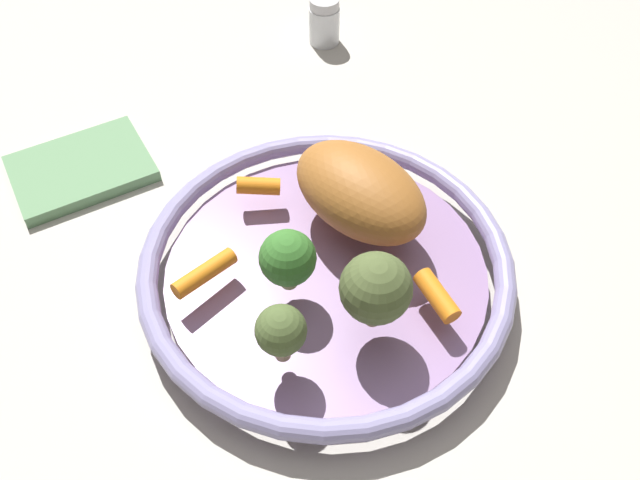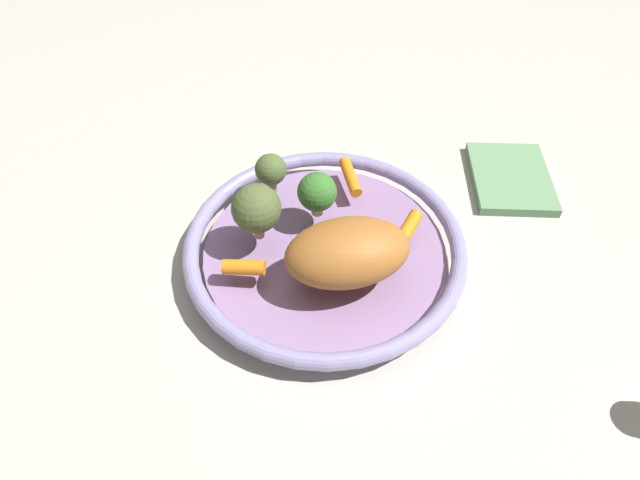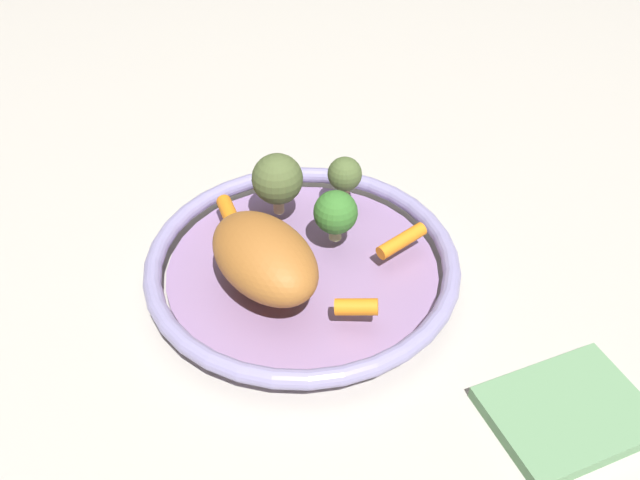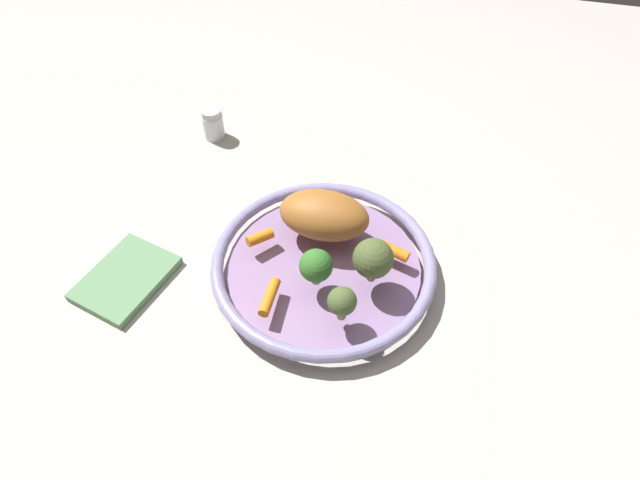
{
  "view_description": "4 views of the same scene",
  "coord_description": "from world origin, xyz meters",
  "px_view_note": "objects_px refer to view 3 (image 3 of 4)",
  "views": [
    {
      "loc": [
        0.26,
        0.26,
        0.5
      ],
      "look_at": [
        0.01,
        -0.0,
        0.07
      ],
      "focal_mm": 35.89,
      "sensor_mm": 36.0,
      "label": 1
    },
    {
      "loc": [
        -0.44,
        0.1,
        0.54
      ],
      "look_at": [
        -0.02,
        0.01,
        0.06
      ],
      "focal_mm": 30.88,
      "sensor_mm": 36.0,
      "label": 2
    },
    {
      "loc": [
        -0.31,
        -0.45,
        0.53
      ],
      "look_at": [
        0.02,
        -0.01,
        0.05
      ],
      "focal_mm": 37.59,
      "sensor_mm": 36.0,
      "label": 3
    },
    {
      "loc": [
        0.52,
        0.13,
        0.69
      ],
      "look_at": [
        -0.01,
        -0.01,
        0.07
      ],
      "focal_mm": 30.71,
      "sensor_mm": 36.0,
      "label": 4
    }
  ],
  "objects_px": {
    "baby_carrot_left": "(228,212)",
    "dish_towel": "(568,412)",
    "serving_bowl": "(303,266)",
    "broccoli_floret_edge": "(277,179)",
    "broccoli_floret_large": "(345,175)",
    "baby_carrot_back": "(356,307)",
    "roast_chicken_piece": "(264,257)",
    "broccoli_floret_mid": "(337,214)",
    "baby_carrot_center": "(402,241)"
  },
  "relations": [
    {
      "from": "serving_bowl",
      "to": "baby_carrot_center",
      "type": "bearing_deg",
      "value": -30.37
    },
    {
      "from": "serving_bowl",
      "to": "broccoli_floret_edge",
      "type": "relative_size",
      "value": 4.56
    },
    {
      "from": "baby_carrot_left",
      "to": "dish_towel",
      "type": "height_order",
      "value": "baby_carrot_left"
    },
    {
      "from": "roast_chicken_piece",
      "to": "baby_carrot_back",
      "type": "distance_m",
      "value": 0.11
    },
    {
      "from": "broccoli_floret_mid",
      "to": "dish_towel",
      "type": "xyz_separation_m",
      "value": [
        0.04,
        -0.29,
        -0.07
      ]
    },
    {
      "from": "baby_carrot_back",
      "to": "baby_carrot_left",
      "type": "xyz_separation_m",
      "value": [
        -0.02,
        0.21,
        0.0
      ]
    },
    {
      "from": "baby_carrot_left",
      "to": "dish_towel",
      "type": "xyz_separation_m",
      "value": [
        0.12,
        -0.4,
        -0.04
      ]
    },
    {
      "from": "broccoli_floret_edge",
      "to": "dish_towel",
      "type": "height_order",
      "value": "broccoli_floret_edge"
    },
    {
      "from": "broccoli_floret_mid",
      "to": "broccoli_floret_edge",
      "type": "relative_size",
      "value": 0.8
    },
    {
      "from": "broccoli_floret_mid",
      "to": "baby_carrot_center",
      "type": "bearing_deg",
      "value": -46.57
    },
    {
      "from": "baby_carrot_center",
      "to": "dish_towel",
      "type": "relative_size",
      "value": 0.43
    },
    {
      "from": "serving_bowl",
      "to": "baby_carrot_center",
      "type": "height_order",
      "value": "baby_carrot_center"
    },
    {
      "from": "broccoli_floret_large",
      "to": "serving_bowl",
      "type": "bearing_deg",
      "value": -153.03
    },
    {
      "from": "dish_towel",
      "to": "serving_bowl",
      "type": "bearing_deg",
      "value": 106.92
    },
    {
      "from": "roast_chicken_piece",
      "to": "baby_carrot_left",
      "type": "xyz_separation_m",
      "value": [
        0.02,
        0.12,
        -0.03
      ]
    },
    {
      "from": "roast_chicken_piece",
      "to": "broccoli_floret_mid",
      "type": "xyz_separation_m",
      "value": [
        0.1,
        0.01,
        0.0
      ]
    },
    {
      "from": "serving_bowl",
      "to": "baby_carrot_back",
      "type": "height_order",
      "value": "baby_carrot_back"
    },
    {
      "from": "serving_bowl",
      "to": "broccoli_floret_edge",
      "type": "bearing_deg",
      "value": 74.49
    },
    {
      "from": "serving_bowl",
      "to": "broccoli_floret_large",
      "type": "distance_m",
      "value": 0.12
    },
    {
      "from": "broccoli_floret_edge",
      "to": "roast_chicken_piece",
      "type": "bearing_deg",
      "value": -130.54
    },
    {
      "from": "roast_chicken_piece",
      "to": "broccoli_floret_large",
      "type": "distance_m",
      "value": 0.17
    },
    {
      "from": "broccoli_floret_edge",
      "to": "broccoli_floret_large",
      "type": "bearing_deg",
      "value": -20.09
    },
    {
      "from": "serving_bowl",
      "to": "broccoli_floret_edge",
      "type": "distance_m",
      "value": 0.1
    },
    {
      "from": "broccoli_floret_mid",
      "to": "roast_chicken_piece",
      "type": "bearing_deg",
      "value": -174.44
    },
    {
      "from": "baby_carrot_back",
      "to": "broccoli_floret_large",
      "type": "distance_m",
      "value": 0.19
    },
    {
      "from": "broccoli_floret_mid",
      "to": "broccoli_floret_large",
      "type": "relative_size",
      "value": 1.05
    },
    {
      "from": "baby_carrot_left",
      "to": "broccoli_floret_large",
      "type": "distance_m",
      "value": 0.14
    },
    {
      "from": "baby_carrot_center",
      "to": "baby_carrot_left",
      "type": "relative_size",
      "value": 1.29
    },
    {
      "from": "roast_chicken_piece",
      "to": "broccoli_floret_mid",
      "type": "distance_m",
      "value": 0.1
    },
    {
      "from": "baby_carrot_back",
      "to": "serving_bowl",
      "type": "bearing_deg",
      "value": 85.26
    },
    {
      "from": "serving_bowl",
      "to": "baby_carrot_left",
      "type": "xyz_separation_m",
      "value": [
        -0.03,
        0.1,
        0.03
      ]
    },
    {
      "from": "broccoli_floret_large",
      "to": "baby_carrot_back",
      "type": "bearing_deg",
      "value": -124.57
    },
    {
      "from": "baby_carrot_left",
      "to": "baby_carrot_center",
      "type": "bearing_deg",
      "value": -51.09
    },
    {
      "from": "baby_carrot_left",
      "to": "dish_towel",
      "type": "bearing_deg",
      "value": -72.92
    },
    {
      "from": "broccoli_floret_mid",
      "to": "dish_towel",
      "type": "distance_m",
      "value": 0.31
    },
    {
      "from": "baby_carrot_center",
      "to": "broccoli_floret_mid",
      "type": "relative_size",
      "value": 1.03
    },
    {
      "from": "serving_bowl",
      "to": "baby_carrot_center",
      "type": "xyz_separation_m",
      "value": [
        0.1,
        -0.06,
        0.03
      ]
    },
    {
      "from": "baby_carrot_left",
      "to": "dish_towel",
      "type": "distance_m",
      "value": 0.42
    },
    {
      "from": "baby_carrot_left",
      "to": "broccoli_floret_mid",
      "type": "distance_m",
      "value": 0.13
    },
    {
      "from": "roast_chicken_piece",
      "to": "broccoli_floret_large",
      "type": "bearing_deg",
      "value": 22.27
    },
    {
      "from": "serving_bowl",
      "to": "baby_carrot_back",
      "type": "distance_m",
      "value": 0.11
    },
    {
      "from": "baby_carrot_center",
      "to": "broccoli_floret_large",
      "type": "height_order",
      "value": "broccoli_floret_large"
    },
    {
      "from": "broccoli_floret_large",
      "to": "dish_towel",
      "type": "relative_size",
      "value": 0.4
    },
    {
      "from": "baby_carrot_left",
      "to": "broccoli_floret_large",
      "type": "relative_size",
      "value": 0.84
    },
    {
      "from": "baby_carrot_left",
      "to": "broccoli_floret_mid",
      "type": "bearing_deg",
      "value": -53.58
    },
    {
      "from": "baby_carrot_back",
      "to": "broccoli_floret_large",
      "type": "height_order",
      "value": "broccoli_floret_large"
    },
    {
      "from": "baby_carrot_center",
      "to": "baby_carrot_back",
      "type": "xyz_separation_m",
      "value": [
        -0.1,
        -0.05,
        0.0
      ]
    },
    {
      "from": "roast_chicken_piece",
      "to": "broccoli_floret_edge",
      "type": "relative_size",
      "value": 1.86
    },
    {
      "from": "baby_carrot_back",
      "to": "broccoli_floret_mid",
      "type": "xyz_separation_m",
      "value": [
        0.05,
        0.1,
        0.03
      ]
    },
    {
      "from": "serving_bowl",
      "to": "broccoli_floret_mid",
      "type": "height_order",
      "value": "broccoli_floret_mid"
    }
  ]
}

